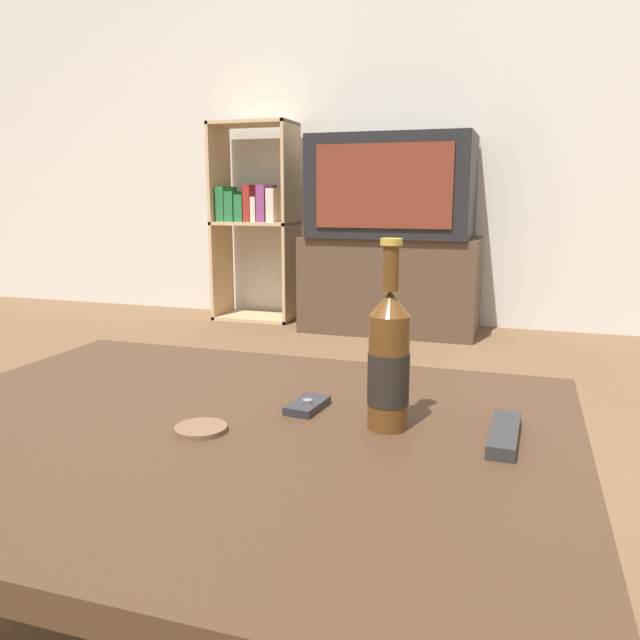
# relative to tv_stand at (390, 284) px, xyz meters

# --- Properties ---
(back_wall) EXTENTS (8.00, 0.05, 2.60)m
(back_wall) POSITION_rel_tv_stand_xyz_m (0.29, 0.31, 1.03)
(back_wall) COLOR beige
(back_wall) RESTS_ON ground_plane
(coffee_table) EXTENTS (1.10, 0.86, 0.43)m
(coffee_table) POSITION_rel_tv_stand_xyz_m (0.29, -2.72, 0.10)
(coffee_table) COLOR #422B1C
(coffee_table) RESTS_ON ground_plane
(tv_stand) EXTENTS (1.00, 0.47, 0.55)m
(tv_stand) POSITION_rel_tv_stand_xyz_m (0.00, 0.00, 0.00)
(tv_stand) COLOR #4C3828
(tv_stand) RESTS_ON ground_plane
(television) EXTENTS (0.90, 0.52, 0.56)m
(television) POSITION_rel_tv_stand_xyz_m (-0.00, -0.00, 0.56)
(television) COLOR black
(television) RESTS_ON tv_stand
(bookshelf) EXTENTS (0.51, 0.30, 1.22)m
(bookshelf) POSITION_rel_tv_stand_xyz_m (-0.90, 0.09, 0.38)
(bookshelf) COLOR tan
(bookshelf) RESTS_ON ground_plane
(beer_bottle) EXTENTS (0.06, 0.06, 0.29)m
(beer_bottle) POSITION_rel_tv_stand_xyz_m (0.54, -2.65, 0.26)
(beer_bottle) COLOR #563314
(beer_bottle) RESTS_ON coffee_table
(cell_phone) EXTENTS (0.06, 0.10, 0.02)m
(cell_phone) POSITION_rel_tv_stand_xyz_m (0.40, -2.61, 0.16)
(cell_phone) COLOR #232328
(cell_phone) RESTS_ON coffee_table
(remote_control) EXTENTS (0.05, 0.16, 0.02)m
(remote_control) POSITION_rel_tv_stand_xyz_m (0.72, -2.65, 0.17)
(remote_control) COLOR #282828
(remote_control) RESTS_ON coffee_table
(coaster) EXTENTS (0.08, 0.08, 0.01)m
(coaster) POSITION_rel_tv_stand_xyz_m (0.28, -2.75, 0.16)
(coaster) COLOR brown
(coaster) RESTS_ON coffee_table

